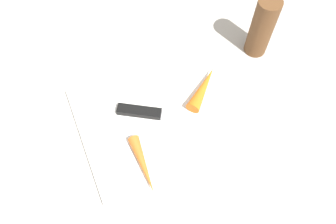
{
  "coord_description": "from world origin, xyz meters",
  "views": [
    {
      "loc": [
        0.13,
        0.31,
        0.65
      ],
      "look_at": [
        0.0,
        0.0,
        0.01
      ],
      "focal_mm": 37.98,
      "sensor_mm": 36.0,
      "label": 1
    }
  ],
  "objects_px": {
    "knife": "(146,112)",
    "carrot_short": "(203,88)",
    "cutting_board": "(168,113)",
    "pepper_grinder": "(262,27)",
    "carrot_long": "(143,165)"
  },
  "relations": [
    {
      "from": "knife",
      "to": "carrot_short",
      "type": "relative_size",
      "value": 1.65
    },
    {
      "from": "knife",
      "to": "carrot_short",
      "type": "xyz_separation_m",
      "value": [
        -0.13,
        -0.0,
        0.01
      ]
    },
    {
      "from": "knife",
      "to": "carrot_short",
      "type": "distance_m",
      "value": 0.13
    },
    {
      "from": "carrot_long",
      "to": "pepper_grinder",
      "type": "bearing_deg",
      "value": 118.16
    },
    {
      "from": "cutting_board",
      "to": "pepper_grinder",
      "type": "xyz_separation_m",
      "value": [
        -0.25,
        -0.08,
        0.07
      ]
    },
    {
      "from": "cutting_board",
      "to": "carrot_short",
      "type": "relative_size",
      "value": 3.26
    },
    {
      "from": "cutting_board",
      "to": "carrot_short",
      "type": "bearing_deg",
      "value": -168.8
    },
    {
      "from": "carrot_short",
      "to": "pepper_grinder",
      "type": "height_order",
      "value": "pepper_grinder"
    },
    {
      "from": "carrot_short",
      "to": "pepper_grinder",
      "type": "distance_m",
      "value": 0.18
    },
    {
      "from": "carrot_short",
      "to": "pepper_grinder",
      "type": "bearing_deg",
      "value": -20.18
    },
    {
      "from": "pepper_grinder",
      "to": "cutting_board",
      "type": "bearing_deg",
      "value": 17.79
    },
    {
      "from": "carrot_short",
      "to": "carrot_long",
      "type": "relative_size",
      "value": 0.95
    },
    {
      "from": "carrot_long",
      "to": "cutting_board",
      "type": "bearing_deg",
      "value": 137.13
    },
    {
      "from": "cutting_board",
      "to": "carrot_long",
      "type": "height_order",
      "value": "carrot_long"
    },
    {
      "from": "carrot_short",
      "to": "pepper_grinder",
      "type": "relative_size",
      "value": 0.75
    }
  ]
}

